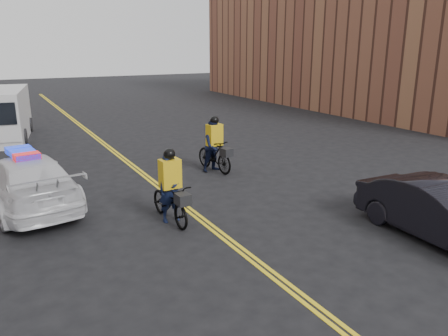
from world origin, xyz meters
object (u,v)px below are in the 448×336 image
cargo_van (2,115)px  cyclist_far (215,150)px  cyclist_near (171,196)px  police_cruiser (26,181)px  dark_sedan (440,211)px

cargo_van → cyclist_far: 12.20m
cargo_van → cyclist_far: (6.70, -10.18, -0.39)m
cyclist_near → cyclist_far: (3.29, 3.77, 0.13)m
police_cruiser → cyclist_near: size_ratio=2.67×
police_cruiser → cargo_van: cargo_van is taller
cyclist_far → cyclist_near: bearing=-139.0°
police_cruiser → cyclist_far: bearing=178.3°
cargo_van → police_cruiser: bearing=-79.9°
cargo_van → cyclist_far: size_ratio=2.92×
dark_sedan → cargo_van: (-8.74, 18.17, 0.51)m
cargo_van → cyclist_far: cargo_van is taller
cyclist_near → cyclist_far: size_ratio=0.98×
police_cruiser → cyclist_near: bearing=129.3°
cyclist_far → police_cruiser: bearing=178.3°
dark_sedan → cyclist_near: cyclist_near is taller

